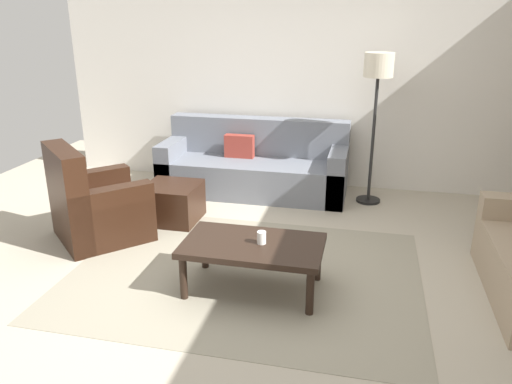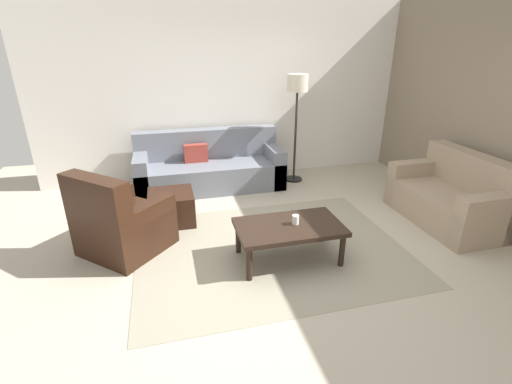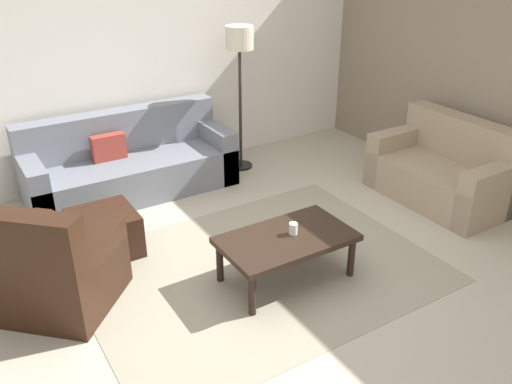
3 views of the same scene
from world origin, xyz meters
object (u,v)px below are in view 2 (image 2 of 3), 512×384
couch_main (209,168)px  cup (296,220)px  couch_loveseat (453,199)px  coffee_table (289,229)px  lamp_standing (297,94)px  armchair_leather (120,227)px  ottoman (172,207)px

couch_main → cup: size_ratio=22.82×
couch_main → couch_loveseat: same height
couch_loveseat → coffee_table: bearing=-171.7°
couch_main → cup: couch_main is taller
cup → lamp_standing: size_ratio=0.06×
cup → armchair_leather: bearing=161.8°
armchair_leather → lamp_standing: size_ratio=0.66×
couch_main → lamp_standing: bearing=-4.1°
lamp_standing → couch_loveseat: bearing=-52.5°
couch_main → couch_loveseat: bearing=-35.1°
cup → lamp_standing: 2.57m
armchair_leather → coffee_table: (1.73, -0.60, 0.05)m
ottoman → lamp_standing: (2.04, 1.05, 1.21)m
coffee_table → lamp_standing: lamp_standing is taller
couch_loveseat → cup: 2.30m
cup → lamp_standing: bearing=70.2°
armchair_leather → cup: (1.80, -0.59, 0.15)m
lamp_standing → couch_main: bearing=175.9°
ottoman → lamp_standing: size_ratio=0.33×
ottoman → lamp_standing: bearing=27.2°
couch_loveseat → couch_main: bearing=144.9°
coffee_table → ottoman: bearing=134.1°
armchair_leather → ottoman: 0.83m
ottoman → coffee_table: size_ratio=0.51×
couch_main → armchair_leather: bearing=-124.6°
couch_main → ottoman: couch_main is taller
armchair_leather → coffee_table: size_ratio=1.03×
ottoman → cup: bearing=-44.1°
ottoman → cup: cup is taller
couch_main → lamp_standing: (1.40, -0.10, 1.11)m
ottoman → coffee_table: coffee_table is taller
ottoman → armchair_leather: bearing=-133.3°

